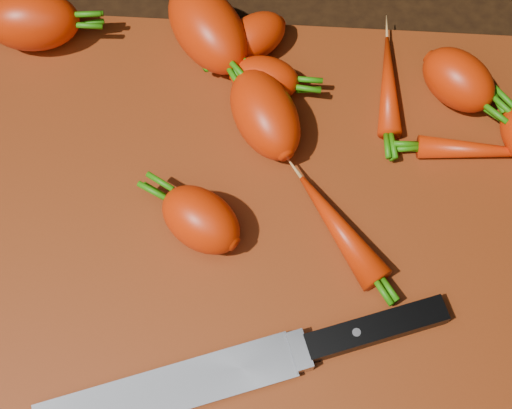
{
  "coord_description": "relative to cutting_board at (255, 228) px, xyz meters",
  "views": [
    {
      "loc": [
        0.01,
        -0.22,
        0.54
      ],
      "look_at": [
        0.0,
        0.01,
        0.03
      ],
      "focal_mm": 50.0,
      "sensor_mm": 36.0,
      "label": 1
    }
  ],
  "objects": [
    {
      "name": "ground",
      "position": [
        0.0,
        0.0,
        -0.01
      ],
      "size": [
        2.0,
        2.0,
        0.01
      ],
      "primitive_type": "cube",
      "color": "black"
    },
    {
      "name": "cutting_board",
      "position": [
        0.0,
        0.0,
        0.0
      ],
      "size": [
        0.5,
        0.4,
        0.01
      ],
      "primitive_type": "cube",
      "color": "maroon",
      "rests_on": "ground"
    },
    {
      "name": "carrot_0",
      "position": [
        -0.21,
        0.17,
        0.03
      ],
      "size": [
        0.09,
        0.06,
        0.05
      ],
      "primitive_type": "ellipsoid",
      "rotation": [
        0.0,
        0.0,
        0.09
      ],
      "color": "red",
      "rests_on": "cutting_board"
    },
    {
      "name": "carrot_1",
      "position": [
        -0.04,
        -0.01,
        0.03
      ],
      "size": [
        0.08,
        0.08,
        0.05
      ],
      "primitive_type": "ellipsoid",
      "rotation": [
        0.0,
        0.0,
        2.55
      ],
      "color": "red",
      "rests_on": "cutting_board"
    },
    {
      "name": "carrot_2",
      "position": [
        -0.05,
        0.17,
        0.03
      ],
      "size": [
        0.1,
        0.11,
        0.06
      ],
      "primitive_type": "ellipsoid",
      "rotation": [
        0.0,
        0.0,
        -0.96
      ],
      "color": "red",
      "rests_on": "cutting_board"
    },
    {
      "name": "carrot_3",
      "position": [
        0.0,
        0.09,
        0.03
      ],
      "size": [
        0.08,
        0.1,
        0.05
      ],
      "primitive_type": "ellipsoid",
      "rotation": [
        0.0,
        0.0,
        2.05
      ],
      "color": "red",
      "rests_on": "cutting_board"
    },
    {
      "name": "carrot_4",
      "position": [
        -0.01,
        0.17,
        0.03
      ],
      "size": [
        0.07,
        0.07,
        0.04
      ],
      "primitive_type": "ellipsoid",
      "rotation": [
        0.0,
        0.0,
        3.81
      ],
      "color": "red",
      "rests_on": "cutting_board"
    },
    {
      "name": "carrot_5",
      "position": [
        0.0,
        0.13,
        0.03
      ],
      "size": [
        0.06,
        0.05,
        0.04
      ],
      "primitive_type": "ellipsoid",
      "rotation": [
        0.0,
        0.0,
        -0.12
      ],
      "color": "red",
      "rests_on": "cutting_board"
    },
    {
      "name": "carrot_7",
      "position": [
        0.11,
        0.13,
        0.02
      ],
      "size": [
        0.02,
        0.1,
        0.02
      ],
      "primitive_type": "ellipsoid",
      "rotation": [
        0.0,
        0.0,
        1.58
      ],
      "color": "red",
      "rests_on": "cutting_board"
    },
    {
      "name": "carrot_8",
      "position": [
        0.19,
        0.07,
        0.02
      ],
      "size": [
        0.11,
        0.02,
        0.02
      ],
      "primitive_type": "ellipsoid",
      "rotation": [
        0.0,
        0.0,
        -0.0
      ],
      "color": "red",
      "rests_on": "cutting_board"
    },
    {
      "name": "carrot_9",
      "position": [
        0.07,
        -0.0,
        0.02
      ],
      "size": [
        0.08,
        0.1,
        0.03
      ],
      "primitive_type": "ellipsoid",
      "rotation": [
        0.0,
        0.0,
        2.2
      ],
      "color": "red",
      "rests_on": "cutting_board"
    },
    {
      "name": "carrot_10",
      "position": [
        0.16,
        0.13,
        0.03
      ],
      "size": [
        0.08,
        0.08,
        0.05
      ],
      "primitive_type": "ellipsoid",
      "rotation": [
        0.0,
        0.0,
        5.54
      ],
      "color": "red",
      "rests_on": "cutting_board"
    },
    {
      "name": "knife",
      "position": [
        -0.04,
        -0.13,
        0.01
      ],
      "size": [
        0.3,
        0.13,
        0.02
      ],
      "rotation": [
        0.0,
        0.0,
        0.35
      ],
      "color": "gray",
      "rests_on": "cutting_board"
    }
  ]
}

